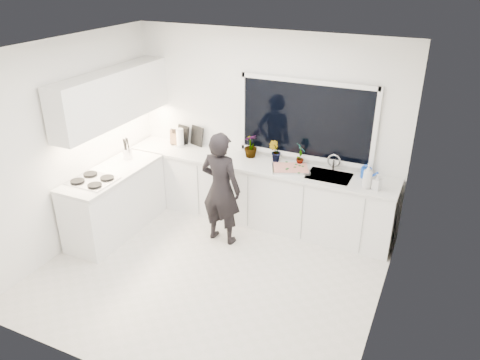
% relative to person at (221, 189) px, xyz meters
% --- Properties ---
extents(floor, '(4.00, 3.50, 0.02)m').
position_rel_person_xyz_m(floor, '(0.21, -0.75, -0.79)').
color(floor, beige).
rests_on(floor, ground).
extents(wall_back, '(4.00, 0.02, 2.70)m').
position_rel_person_xyz_m(wall_back, '(0.21, 1.01, 0.57)').
color(wall_back, white).
rests_on(wall_back, ground).
extents(wall_left, '(0.02, 3.50, 2.70)m').
position_rel_person_xyz_m(wall_left, '(-1.80, -0.75, 0.57)').
color(wall_left, white).
rests_on(wall_left, ground).
extents(wall_right, '(0.02, 3.50, 2.70)m').
position_rel_person_xyz_m(wall_right, '(2.22, -0.75, 0.57)').
color(wall_right, white).
rests_on(wall_right, ground).
extents(ceiling, '(4.00, 3.50, 0.02)m').
position_rel_person_xyz_m(ceiling, '(0.21, -0.75, 1.93)').
color(ceiling, white).
rests_on(ceiling, wall_back).
extents(window, '(1.80, 0.02, 1.00)m').
position_rel_person_xyz_m(window, '(0.81, 0.98, 0.77)').
color(window, black).
rests_on(window, wall_back).
extents(base_cabinets_back, '(3.92, 0.58, 0.88)m').
position_rel_person_xyz_m(base_cabinets_back, '(0.21, 0.70, -0.34)').
color(base_cabinets_back, white).
rests_on(base_cabinets_back, floor).
extents(base_cabinets_left, '(0.58, 1.60, 0.88)m').
position_rel_person_xyz_m(base_cabinets_left, '(-1.46, -0.40, -0.34)').
color(base_cabinets_left, white).
rests_on(base_cabinets_left, floor).
extents(countertop_back, '(3.94, 0.62, 0.04)m').
position_rel_person_xyz_m(countertop_back, '(0.21, 0.69, 0.12)').
color(countertop_back, silver).
rests_on(countertop_back, base_cabinets_back).
extents(countertop_left, '(0.62, 1.60, 0.04)m').
position_rel_person_xyz_m(countertop_left, '(-1.46, -0.40, 0.12)').
color(countertop_left, silver).
rests_on(countertop_left, base_cabinets_left).
extents(upper_cabinets, '(0.34, 2.10, 0.70)m').
position_rel_person_xyz_m(upper_cabinets, '(-1.58, -0.05, 1.07)').
color(upper_cabinets, white).
rests_on(upper_cabinets, wall_left).
extents(sink, '(0.58, 0.42, 0.14)m').
position_rel_person_xyz_m(sink, '(1.26, 0.70, 0.09)').
color(sink, silver).
rests_on(sink, countertop_back).
extents(faucet, '(0.03, 0.03, 0.22)m').
position_rel_person_xyz_m(faucet, '(1.26, 0.90, 0.25)').
color(faucet, silver).
rests_on(faucet, countertop_back).
extents(stovetop, '(0.56, 0.48, 0.03)m').
position_rel_person_xyz_m(stovetop, '(-1.48, -0.75, 0.15)').
color(stovetop, black).
rests_on(stovetop, countertop_left).
extents(person, '(0.59, 0.41, 1.57)m').
position_rel_person_xyz_m(person, '(0.00, 0.00, 0.00)').
color(person, black).
rests_on(person, floor).
extents(pizza_tray, '(0.61, 0.54, 0.03)m').
position_rel_person_xyz_m(pizza_tray, '(0.73, 0.67, 0.15)').
color(pizza_tray, '#BABABF').
rests_on(pizza_tray, countertop_back).
extents(pizza, '(0.55, 0.48, 0.01)m').
position_rel_person_xyz_m(pizza, '(0.73, 0.67, 0.17)').
color(pizza, red).
rests_on(pizza, pizza_tray).
extents(watering_can, '(0.15, 0.15, 0.13)m').
position_rel_person_xyz_m(watering_can, '(1.70, 0.86, 0.20)').
color(watering_can, '#1444BB').
rests_on(watering_can, countertop_back).
extents(paper_towel_roll, '(0.12, 0.12, 0.26)m').
position_rel_person_xyz_m(paper_towel_roll, '(-1.10, 0.80, 0.27)').
color(paper_towel_roll, white).
rests_on(paper_towel_roll, countertop_back).
extents(knife_block, '(0.16, 0.14, 0.22)m').
position_rel_person_xyz_m(knife_block, '(-1.23, 0.84, 0.25)').
color(knife_block, '#A2664B').
rests_on(knife_block, countertop_back).
extents(utensil_crock, '(0.16, 0.16, 0.16)m').
position_rel_person_xyz_m(utensil_crock, '(-1.52, 0.05, 0.22)').
color(utensil_crock, silver).
rests_on(utensil_crock, countertop_left).
extents(picture_frame_large, '(0.22, 0.07, 0.28)m').
position_rel_person_xyz_m(picture_frame_large, '(-1.13, 0.94, 0.28)').
color(picture_frame_large, black).
rests_on(picture_frame_large, countertop_back).
extents(picture_frame_small, '(0.24, 0.10, 0.30)m').
position_rel_person_xyz_m(picture_frame_small, '(-0.88, 0.94, 0.29)').
color(picture_frame_small, black).
rests_on(picture_frame_small, countertop_back).
extents(herb_plants, '(0.97, 0.27, 0.34)m').
position_rel_person_xyz_m(herb_plants, '(0.34, 0.86, 0.30)').
color(herb_plants, '#26662D').
rests_on(herb_plants, countertop_back).
extents(soap_bottles, '(0.27, 0.17, 0.33)m').
position_rel_person_xyz_m(soap_bottles, '(1.81, 0.55, 0.28)').
color(soap_bottles, '#D8BF66').
rests_on(soap_bottles, countertop_back).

